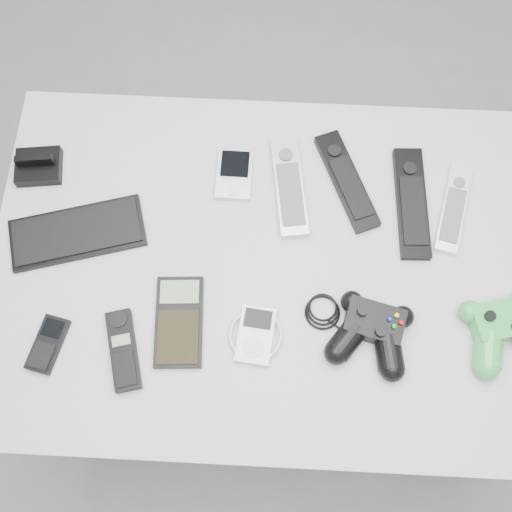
{
  "coord_description": "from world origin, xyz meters",
  "views": [
    {
      "loc": [
        0.02,
        -0.35,
        1.9
      ],
      "look_at": [
        -0.0,
        0.05,
        0.81
      ],
      "focal_mm": 42.0,
      "sensor_mm": 36.0,
      "label": 1
    }
  ],
  "objects_px": {
    "desk": "(286,276)",
    "pda": "(234,175)",
    "remote_black_b": "(412,202)",
    "remote_silver_b": "(453,209)",
    "cordless_handset": "(123,350)",
    "remote_silver_a": "(289,186)",
    "controller_black": "(372,330)",
    "pda_keyboard": "(77,233)",
    "calculator": "(179,322)",
    "remote_black_a": "(347,180)",
    "mobile_phone": "(48,344)",
    "controller_green": "(505,328)",
    "mp3_player": "(256,335)"
  },
  "relations": [
    {
      "from": "calculator",
      "to": "mobile_phone",
      "type": "bearing_deg",
      "value": -170.38
    },
    {
      "from": "pda",
      "to": "remote_silver_b",
      "type": "bearing_deg",
      "value": -6.34
    },
    {
      "from": "pda",
      "to": "mobile_phone",
      "type": "xyz_separation_m",
      "value": [
        -0.33,
        -0.37,
        0.0
      ]
    },
    {
      "from": "cordless_handset",
      "to": "controller_black",
      "type": "relative_size",
      "value": 0.59
    },
    {
      "from": "remote_silver_a",
      "to": "controller_black",
      "type": "relative_size",
      "value": 0.88
    },
    {
      "from": "remote_black_b",
      "to": "cordless_handset",
      "type": "distance_m",
      "value": 0.64
    },
    {
      "from": "calculator",
      "to": "controller_black",
      "type": "relative_size",
      "value": 0.68
    },
    {
      "from": "remote_black_b",
      "to": "cordless_handset",
      "type": "xyz_separation_m",
      "value": [
        -0.55,
        -0.33,
        0.0
      ]
    },
    {
      "from": "remote_black_a",
      "to": "pda_keyboard",
      "type": "bearing_deg",
      "value": 172.12
    },
    {
      "from": "remote_silver_a",
      "to": "cordless_handset",
      "type": "xyz_separation_m",
      "value": [
        -0.3,
        -0.36,
        -0.0
      ]
    },
    {
      "from": "desk",
      "to": "calculator",
      "type": "relative_size",
      "value": 6.71
    },
    {
      "from": "remote_silver_b",
      "to": "calculator",
      "type": "xyz_separation_m",
      "value": [
        -0.53,
        -0.26,
        -0.0
      ]
    },
    {
      "from": "desk",
      "to": "remote_silver_b",
      "type": "height_order",
      "value": "remote_silver_b"
    },
    {
      "from": "mobile_phone",
      "to": "controller_green",
      "type": "bearing_deg",
      "value": 17.83
    },
    {
      "from": "mobile_phone",
      "to": "controller_green",
      "type": "xyz_separation_m",
      "value": [
        0.85,
        0.07,
        0.02
      ]
    },
    {
      "from": "desk",
      "to": "controller_black",
      "type": "distance_m",
      "value": 0.23
    },
    {
      "from": "remote_black_b",
      "to": "mp3_player",
      "type": "relative_size",
      "value": 2.25
    },
    {
      "from": "remote_black_a",
      "to": "calculator",
      "type": "height_order",
      "value": "remote_black_a"
    },
    {
      "from": "mobile_phone",
      "to": "mp3_player",
      "type": "height_order",
      "value": "mp3_player"
    },
    {
      "from": "mp3_player",
      "to": "controller_green",
      "type": "distance_m",
      "value": 0.46
    },
    {
      "from": "cordless_handset",
      "to": "controller_black",
      "type": "height_order",
      "value": "controller_black"
    },
    {
      "from": "controller_black",
      "to": "pda_keyboard",
      "type": "bearing_deg",
      "value": 177.89
    },
    {
      "from": "pda_keyboard",
      "to": "remote_silver_a",
      "type": "height_order",
      "value": "remote_silver_a"
    },
    {
      "from": "remote_black_b",
      "to": "cordless_handset",
      "type": "relative_size",
      "value": 1.61
    },
    {
      "from": "cordless_handset",
      "to": "pda_keyboard",
      "type": "bearing_deg",
      "value": 103.02
    },
    {
      "from": "desk",
      "to": "mp3_player",
      "type": "distance_m",
      "value": 0.18
    },
    {
      "from": "pda",
      "to": "cordless_handset",
      "type": "relative_size",
      "value": 0.74
    },
    {
      "from": "remote_silver_a",
      "to": "calculator",
      "type": "height_order",
      "value": "remote_silver_a"
    },
    {
      "from": "calculator",
      "to": "mp3_player",
      "type": "distance_m",
      "value": 0.15
    },
    {
      "from": "pda_keyboard",
      "to": "pda",
      "type": "xyz_separation_m",
      "value": [
        0.31,
        0.15,
        0.0
      ]
    },
    {
      "from": "pda_keyboard",
      "to": "desk",
      "type": "bearing_deg",
      "value": -21.91
    },
    {
      "from": "remote_black_b",
      "to": "remote_silver_b",
      "type": "distance_m",
      "value": 0.09
    },
    {
      "from": "remote_silver_a",
      "to": "mobile_phone",
      "type": "height_order",
      "value": "remote_silver_a"
    },
    {
      "from": "controller_black",
      "to": "cordless_handset",
      "type": "bearing_deg",
      "value": -158.29
    },
    {
      "from": "remote_black_b",
      "to": "remote_silver_b",
      "type": "relative_size",
      "value": 1.25
    },
    {
      "from": "remote_silver_b",
      "to": "pda",
      "type": "bearing_deg",
      "value": -173.55
    },
    {
      "from": "remote_black_b",
      "to": "cordless_handset",
      "type": "bearing_deg",
      "value": -151.13
    },
    {
      "from": "mp3_player",
      "to": "remote_silver_a",
      "type": "bearing_deg",
      "value": 86.41
    },
    {
      "from": "desk",
      "to": "pda",
      "type": "relative_size",
      "value": 10.48
    },
    {
      "from": "desk",
      "to": "cordless_handset",
      "type": "bearing_deg",
      "value": -147.83
    },
    {
      "from": "remote_silver_a",
      "to": "calculator",
      "type": "xyz_separation_m",
      "value": [
        -0.2,
        -0.3,
        -0.0
      ]
    },
    {
      "from": "desk",
      "to": "controller_green",
      "type": "relative_size",
      "value": 7.11
    },
    {
      "from": "desk",
      "to": "pda",
      "type": "xyz_separation_m",
      "value": [
        -0.12,
        0.19,
        0.08
      ]
    },
    {
      "from": "remote_black_a",
      "to": "controller_black",
      "type": "bearing_deg",
      "value": -104.66
    },
    {
      "from": "pda_keyboard",
      "to": "mobile_phone",
      "type": "bearing_deg",
      "value": -111.11
    },
    {
      "from": "remote_black_a",
      "to": "remote_black_b",
      "type": "height_order",
      "value": "same"
    },
    {
      "from": "controller_black",
      "to": "controller_green",
      "type": "height_order",
      "value": "controller_green"
    },
    {
      "from": "pda",
      "to": "remote_black_a",
      "type": "distance_m",
      "value": 0.23
    },
    {
      "from": "pda",
      "to": "remote_silver_a",
      "type": "bearing_deg",
      "value": -10.17
    },
    {
      "from": "calculator",
      "to": "remote_black_a",
      "type": "bearing_deg",
      "value": 41.27
    }
  ]
}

